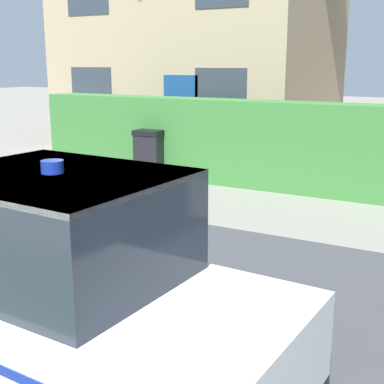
% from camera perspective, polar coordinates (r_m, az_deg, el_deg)
% --- Properties ---
extents(road_strip, '(28.00, 5.83, 0.01)m').
position_cam_1_polar(road_strip, '(5.18, -0.77, -13.93)').
color(road_strip, '#424247').
rests_on(road_strip, ground).
extents(garden_hedge, '(12.36, 0.74, 1.69)m').
position_cam_1_polar(garden_hedge, '(10.27, 12.56, 4.58)').
color(garden_hedge, '#3D7F38').
rests_on(garden_hedge, ground).
extents(police_car, '(4.17, 1.83, 1.70)m').
position_cam_1_polar(police_car, '(4.37, -14.91, -9.42)').
color(police_car, black).
rests_on(police_car, road_strip).
extents(house_left, '(7.68, 5.74, 7.94)m').
position_cam_1_polar(house_left, '(16.68, 1.02, 19.29)').
color(house_left, tan).
rests_on(house_left, ground).
extents(wheelie_bin, '(0.64, 0.74, 1.05)m').
position_cam_1_polar(wheelie_bin, '(11.35, -4.27, 4.08)').
color(wheelie_bin, black).
rests_on(wheelie_bin, ground).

